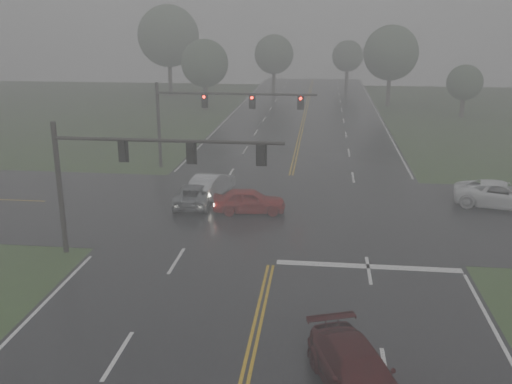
# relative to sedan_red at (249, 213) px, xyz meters

# --- Properties ---
(main_road) EXTENTS (18.00, 160.00, 0.02)m
(main_road) POSITION_rel_sedan_red_xyz_m (1.97, -1.42, 0.00)
(main_road) COLOR black
(main_road) RESTS_ON ground
(cross_street) EXTENTS (120.00, 14.00, 0.02)m
(cross_street) POSITION_rel_sedan_red_xyz_m (1.97, 0.58, 0.00)
(cross_street) COLOR black
(cross_street) RESTS_ON ground
(stop_bar) EXTENTS (8.50, 0.50, 0.01)m
(stop_bar) POSITION_rel_sedan_red_xyz_m (6.47, -7.02, 0.00)
(stop_bar) COLOR white
(stop_bar) RESTS_ON ground
(sedan_red) EXTENTS (4.45, 2.20, 1.46)m
(sedan_red) POSITION_rel_sedan_red_xyz_m (0.00, 0.00, 0.00)
(sedan_red) COLOR #9D0E0E
(sedan_red) RESTS_ON ground
(sedan_silver) EXTENTS (2.60, 4.87, 1.52)m
(sedan_silver) POSITION_rel_sedan_red_xyz_m (-2.87, 3.01, 0.00)
(sedan_silver) COLOR #B4B7BD
(sedan_silver) RESTS_ON ground
(car_grey) EXTENTS (2.35, 4.71, 1.28)m
(car_grey) POSITION_rel_sedan_red_xyz_m (-3.54, 1.11, 0.00)
(car_grey) COLOR slate
(car_grey) RESTS_ON ground
(pickup_white) EXTENTS (5.99, 3.76, 1.54)m
(pickup_white) POSITION_rel_sedan_red_xyz_m (15.11, 2.87, 0.00)
(pickup_white) COLOR white
(pickup_white) RESTS_ON ground
(signal_gantry_near) EXTENTS (10.88, 0.28, 6.49)m
(signal_gantry_near) POSITION_rel_sedan_red_xyz_m (-4.93, -6.93, 4.53)
(signal_gantry_near) COLOR black
(signal_gantry_near) RESTS_ON ground
(signal_gantry_far) EXTENTS (12.05, 0.33, 6.50)m
(signal_gantry_far) POSITION_rel_sedan_red_xyz_m (-4.48, 10.00, 4.58)
(signal_gantry_far) COLOR black
(signal_gantry_far) RESTS_ON ground
(tree_nw_a) EXTENTS (5.89, 5.89, 8.66)m
(tree_nw_a) POSITION_rel_sedan_red_xyz_m (-10.69, 39.46, 5.69)
(tree_nw_a) COLOR #322920
(tree_nw_a) RESTS_ON ground
(tree_ne_a) EXTENTS (7.04, 7.04, 10.33)m
(tree_ne_a) POSITION_rel_sedan_red_xyz_m (12.55, 45.00, 6.80)
(tree_ne_a) COLOR #322920
(tree_ne_a) RESTS_ON ground
(tree_n_mid) EXTENTS (5.98, 5.98, 8.79)m
(tree_n_mid) POSITION_rel_sedan_red_xyz_m (-3.64, 57.44, 5.77)
(tree_n_mid) COLOR #322920
(tree_n_mid) RESTS_ON ground
(tree_e_near) EXTENTS (4.10, 4.10, 6.03)m
(tree_e_near) POSITION_rel_sedan_red_xyz_m (20.26, 37.11, 3.95)
(tree_e_near) COLOR #322920
(tree_e_near) RESTS_ON ground
(tree_nw_b) EXTENTS (8.88, 8.88, 13.04)m
(tree_nw_b) POSITION_rel_sedan_red_xyz_m (-18.57, 51.94, 8.58)
(tree_nw_b) COLOR #322920
(tree_nw_b) RESTS_ON ground
(tree_n_far) EXTENTS (5.19, 5.19, 7.63)m
(tree_n_far) POSITION_rel_sedan_red_xyz_m (7.89, 67.26, 5.01)
(tree_n_far) COLOR #322920
(tree_n_far) RESTS_ON ground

